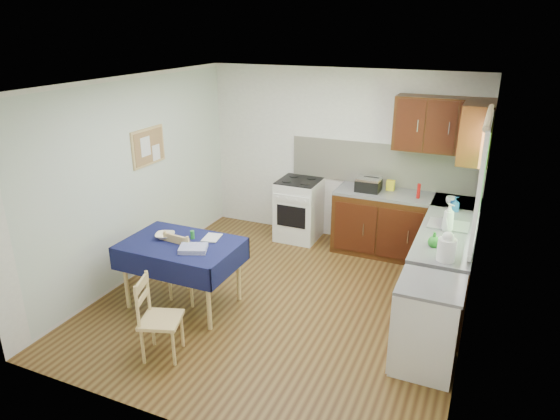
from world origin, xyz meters
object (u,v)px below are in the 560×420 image
at_px(sandwich_press, 369,184).
at_px(chair_near, 156,316).
at_px(dining_table, 181,251).
at_px(dish_rack, 448,224).
at_px(toaster, 371,184).
at_px(chair_far, 185,263).
at_px(kettle, 447,248).

bearing_deg(sandwich_press, chair_near, -103.32).
bearing_deg(dining_table, chair_near, -84.64).
distance_m(chair_near, dish_rack, 3.34).
xyz_separation_m(dining_table, toaster, (1.57, 2.30, 0.32)).
xyz_separation_m(chair_far, kettle, (2.79, 0.36, 0.57)).
bearing_deg(sandwich_press, toaster, 58.44).
distance_m(dining_table, dish_rack, 3.04).
xyz_separation_m(chair_near, dish_rack, (2.39, 2.28, 0.48)).
bearing_deg(dining_table, dish_rack, 13.26).
height_order(chair_near, dish_rack, dish_rack).
bearing_deg(chair_far, dining_table, 108.63).
distance_m(chair_far, chair_near, 1.06).
bearing_deg(sandwich_press, chair_far, -117.96).
xyz_separation_m(dining_table, sandwich_press, (1.55, 2.26, 0.32)).
relative_size(dining_table, chair_near, 1.53).
relative_size(chair_near, toaster, 3.30).
bearing_deg(toaster, sandwich_press, -127.08).
height_order(chair_far, dish_rack, dish_rack).
bearing_deg(dining_table, kettle, -4.41).
bearing_deg(dish_rack, chair_near, -121.36).
xyz_separation_m(chair_far, dish_rack, (2.72, 1.28, 0.46)).
xyz_separation_m(dining_table, chair_far, (-0.02, 0.09, -0.20)).
bearing_deg(dish_rack, toaster, 155.50).
bearing_deg(dining_table, sandwich_press, 41.93).
relative_size(chair_far, toaster, 3.50).
xyz_separation_m(toaster, kettle, (1.19, -1.84, 0.04)).
bearing_deg(chair_far, sandwich_press, -120.20).
bearing_deg(sandwich_press, dish_rack, -29.76).
xyz_separation_m(dining_table, kettle, (2.77, 0.45, 0.36)).
height_order(sandwich_press, kettle, kettle).
height_order(chair_far, sandwich_press, sandwich_press).
xyz_separation_m(sandwich_press, dish_rack, (1.15, -0.89, -0.07)).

